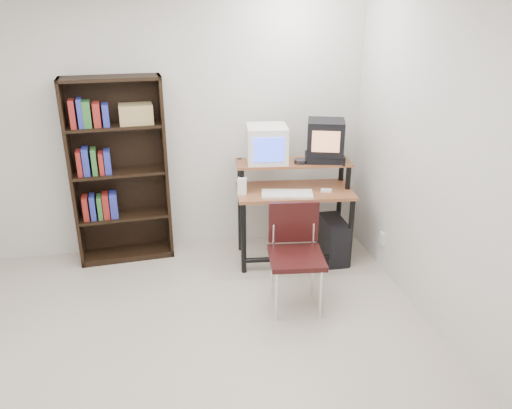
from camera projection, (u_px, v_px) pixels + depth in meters
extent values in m
cube|color=#BCAF9C|center=(179.00, 373.00, 3.47)|extent=(4.00, 4.00, 0.01)
cube|color=beige|center=(161.00, 124.00, 4.80)|extent=(4.00, 0.01, 2.60)
cube|color=beige|center=(470.00, 179.00, 3.32)|extent=(0.01, 4.00, 2.60)
cube|color=brown|center=(295.00, 191.00, 4.75)|extent=(1.14, 0.65, 0.03)
cube|color=brown|center=(293.00, 162.00, 4.75)|extent=(1.12, 0.43, 0.02)
cylinder|color=black|center=(244.00, 238.00, 4.63)|extent=(0.05, 0.05, 0.72)
cylinder|color=black|center=(350.00, 234.00, 4.71)|extent=(0.05, 0.05, 0.72)
cylinder|color=black|center=(240.00, 206.00, 5.01)|extent=(0.05, 0.05, 0.98)
cylinder|color=black|center=(339.00, 202.00, 5.09)|extent=(0.05, 0.05, 0.98)
cylinder|color=black|center=(297.00, 258.00, 4.76)|extent=(1.01, 0.15, 0.05)
cube|color=white|center=(267.00, 144.00, 4.69)|extent=(0.41, 0.41, 0.35)
cube|color=blue|center=(269.00, 150.00, 4.51)|extent=(0.28, 0.04, 0.22)
cube|color=black|center=(325.00, 158.00, 4.75)|extent=(0.41, 0.33, 0.08)
cube|color=black|center=(326.00, 137.00, 4.69)|extent=(0.42, 0.42, 0.32)
cube|color=tan|center=(326.00, 142.00, 4.54)|extent=(0.24, 0.09, 0.19)
cylinder|color=#26262B|center=(300.00, 162.00, 4.68)|extent=(0.12, 0.12, 0.05)
cube|color=white|center=(287.00, 195.00, 4.61)|extent=(0.50, 0.30, 0.03)
cube|color=black|center=(328.00, 193.00, 4.70)|extent=(0.24, 0.21, 0.01)
cube|color=white|center=(326.00, 191.00, 4.69)|extent=(0.11, 0.09, 0.03)
cube|color=white|center=(242.00, 187.00, 4.61)|extent=(0.10, 0.09, 0.17)
cube|color=black|center=(333.00, 240.00, 4.93)|extent=(0.21, 0.45, 0.42)
cube|color=black|center=(296.00, 258.00, 4.04)|extent=(0.48, 0.48, 0.04)
cube|color=black|center=(294.00, 222.00, 4.13)|extent=(0.42, 0.08, 0.35)
cylinder|color=silver|center=(277.00, 296.00, 3.96)|extent=(0.02, 0.02, 0.45)
cylinder|color=silver|center=(321.00, 295.00, 3.98)|extent=(0.02, 0.02, 0.45)
cylinder|color=silver|center=(272.00, 274.00, 4.28)|extent=(0.02, 0.02, 0.45)
cylinder|color=silver|center=(313.00, 272.00, 4.31)|extent=(0.02, 0.02, 0.45)
cube|color=black|center=(72.00, 176.00, 4.62)|extent=(0.05, 0.30, 1.78)
cube|color=black|center=(165.00, 169.00, 4.83)|extent=(0.05, 0.30, 1.78)
cube|color=black|center=(119.00, 168.00, 4.85)|extent=(0.89, 0.09, 1.78)
cube|color=black|center=(109.00, 78.00, 4.39)|extent=(0.91, 0.36, 0.03)
cube|color=black|center=(128.00, 253.00, 5.05)|extent=(0.91, 0.36, 0.06)
cube|color=black|center=(124.00, 215.00, 4.89)|extent=(0.85, 0.34, 0.03)
cube|color=black|center=(120.00, 172.00, 4.73)|extent=(0.85, 0.34, 0.02)
cube|color=black|center=(115.00, 126.00, 4.56)|extent=(0.85, 0.34, 0.02)
cube|color=olive|center=(136.00, 114.00, 4.57)|extent=(0.32, 0.24, 0.18)
cube|color=beige|center=(382.00, 239.00, 4.74)|extent=(0.02, 0.08, 0.12)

